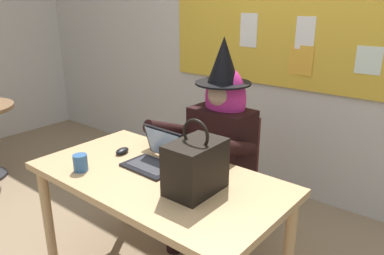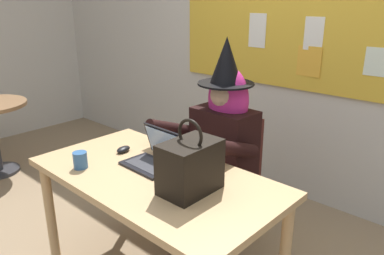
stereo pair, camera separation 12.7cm
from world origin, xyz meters
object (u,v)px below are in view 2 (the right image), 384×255
chair_at_desk (229,170)px  laptop (155,157)px  desk_main (155,189)px  coffee_mug (80,160)px  computer_mouse (123,149)px  person_costumed (218,137)px  handbag (190,166)px

chair_at_desk → laptop: 0.71m
desk_main → coffee_mug: size_ratio=15.16×
desk_main → laptop: laptop is taller
desk_main → computer_mouse: (-0.38, 0.08, 0.11)m
desk_main → coffee_mug: bearing=-148.5°
person_costumed → coffee_mug: bearing=-18.6°
person_costumed → laptop: 0.53m
laptop → coffee_mug: (-0.28, -0.32, 0.00)m
handbag → coffee_mug: (-0.64, -0.22, -0.09)m
person_costumed → coffee_mug: 0.91m
handbag → coffee_mug: 0.68m
desk_main → person_costumed: (-0.04, 0.62, 0.13)m
laptop → handbag: bearing=-13.1°
computer_mouse → coffee_mug: 0.31m
laptop → computer_mouse: laptop is taller
chair_at_desk → computer_mouse: chair_at_desk is taller
desk_main → chair_at_desk: bearing=93.0°
chair_at_desk → coffee_mug: 1.06m
handbag → coffee_mug: handbag is taller
desk_main → coffee_mug: coffee_mug is taller
laptop → computer_mouse: (-0.28, -0.01, -0.03)m
desk_main → computer_mouse: size_ratio=13.85×
person_costumed → computer_mouse: bearing=-29.6°
laptop → person_costumed: bearing=86.3°
laptop → coffee_mug: laptop is taller
chair_at_desk → handbag: bearing=24.3°
coffee_mug → laptop: bearing=49.1°
chair_at_desk → person_costumed: 0.31m
handbag → person_costumed: bearing=116.9°
person_costumed → handbag: bearing=29.4°
laptop → handbag: handbag is taller
coffee_mug → chair_at_desk: bearing=71.1°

